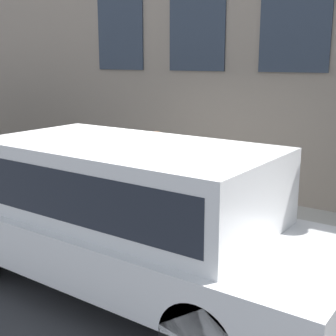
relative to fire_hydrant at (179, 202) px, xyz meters
The scene contains 5 objects.
ground_plane 0.67m from the fire_hydrant, 166.01° to the left, with size 80.00×80.00×0.00m, color #38383A.
sidewalk 0.99m from the fire_hydrant, ahead, with size 2.53×60.00×0.13m.
fire_hydrant is the anchor object (origin of this frame).
person 0.67m from the fire_hydrant, 81.56° to the left, with size 0.35×0.23×1.45m.
parked_truck_white_near 1.91m from the fire_hydrant, 166.28° to the right, with size 1.97×5.38×1.75m.
Camera 1 is at (-5.27, -3.92, 2.66)m, focal length 50.00 mm.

